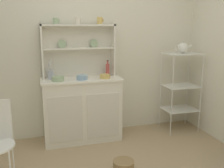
{
  "coord_description": "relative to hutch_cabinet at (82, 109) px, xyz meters",
  "views": [
    {
      "loc": [
        -0.71,
        -1.9,
        1.51
      ],
      "look_at": [
        0.18,
        1.12,
        0.81
      ],
      "focal_mm": 40.91,
      "sensor_mm": 36.0,
      "label": 1
    }
  ],
  "objects": [
    {
      "name": "utensil_jar",
      "position": [
        -0.38,
        0.08,
        0.47
      ],
      "size": [
        0.08,
        0.08,
        0.25
      ],
      "color": "#B2B7C6",
      "rests_on": "hutch_cabinet"
    },
    {
      "name": "cup_cream_1",
      "position": [
        -0.01,
        0.12,
        1.15
      ],
      "size": [
        0.08,
        0.07,
        0.08
      ],
      "color": "silver",
      "rests_on": "hutch_shelf_unit"
    },
    {
      "name": "bakers_rack",
      "position": [
        1.45,
        -0.07,
        0.28
      ],
      "size": [
        0.48,
        0.37,
        1.15
      ],
      "color": "silver",
      "rests_on": "ground"
    },
    {
      "name": "hutch_shelf_unit",
      "position": [
        -0.0,
        0.16,
        0.82
      ],
      "size": [
        0.97,
        0.18,
        0.7
      ],
      "color": "silver",
      "rests_on": "hutch_cabinet"
    },
    {
      "name": "bowl_mixing_large",
      "position": [
        -0.3,
        -0.07,
        0.44
      ],
      "size": [
        0.15,
        0.15,
        0.06
      ],
      "primitive_type": "cylinder",
      "color": "#9EB78E",
      "rests_on": "hutch_cabinet"
    },
    {
      "name": "jam_bottle",
      "position": [
        0.38,
        0.09,
        0.5
      ],
      "size": [
        0.05,
        0.05,
        0.22
      ],
      "color": "#B74C47",
      "rests_on": "hutch_cabinet"
    },
    {
      "name": "bowl_floral_medium",
      "position": [
        -0.0,
        -0.07,
        0.44
      ],
      "size": [
        0.14,
        0.14,
        0.06
      ],
      "primitive_type": "cylinder",
      "color": "#8EB2D1",
      "rests_on": "hutch_cabinet"
    },
    {
      "name": "porcelain_teapot",
      "position": [
        1.45,
        -0.07,
        0.79
      ],
      "size": [
        0.24,
        0.15,
        0.17
      ],
      "color": "white",
      "rests_on": "bakers_rack"
    },
    {
      "name": "cup_sage_0",
      "position": [
        -0.28,
        0.12,
        1.15
      ],
      "size": [
        0.08,
        0.07,
        0.08
      ],
      "color": "#9EB78E",
      "rests_on": "hutch_shelf_unit"
    },
    {
      "name": "floor_basket",
      "position": [
        0.27,
        -0.97,
        -0.37
      ],
      "size": [
        0.22,
        0.22,
        0.14
      ],
      "primitive_type": "cylinder",
      "color": "#93754C",
      "rests_on": "ground"
    },
    {
      "name": "wall_back",
      "position": [
        0.17,
        0.26,
        0.81
      ],
      "size": [
        3.84,
        0.05,
        2.5
      ],
      "primitive_type": "cube",
      "color": "silver",
      "rests_on": "ground"
    },
    {
      "name": "bowl_cream_small",
      "position": [
        0.3,
        -0.07,
        0.44
      ],
      "size": [
        0.14,
        0.14,
        0.05
      ],
      "primitive_type": "cylinder",
      "color": "#DBB760",
      "rests_on": "hutch_cabinet"
    },
    {
      "name": "hutch_cabinet",
      "position": [
        0.0,
        0.0,
        0.0
      ],
      "size": [
        1.04,
        0.45,
        0.85
      ],
      "color": "white",
      "rests_on": "ground"
    },
    {
      "name": "cup_gold_2",
      "position": [
        0.29,
        0.12,
        1.16
      ],
      "size": [
        0.08,
        0.07,
        0.09
      ],
      "color": "#DBB760",
      "rests_on": "hutch_shelf_unit"
    }
  ]
}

